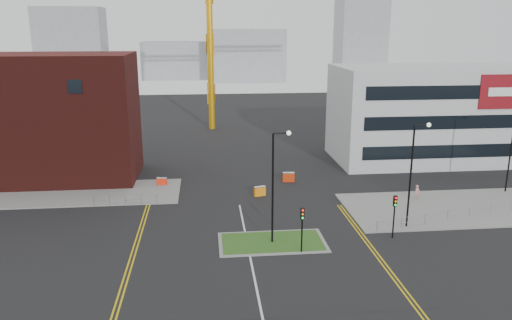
# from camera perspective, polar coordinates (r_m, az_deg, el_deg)

# --- Properties ---
(ground) EXTENTS (200.00, 200.00, 0.00)m
(ground) POSITION_cam_1_polar(r_m,az_deg,el_deg) (33.39, 0.23, -15.26)
(ground) COLOR black
(ground) RESTS_ON ground
(pavement_left) EXTENTS (28.00, 8.00, 0.12)m
(pavement_left) POSITION_cam_1_polar(r_m,az_deg,el_deg) (55.99, -23.20, -3.67)
(pavement_left) COLOR slate
(pavement_left) RESTS_ON ground
(pavement_right) EXTENTS (24.00, 10.00, 0.12)m
(pavement_right) POSITION_cam_1_polar(r_m,az_deg,el_deg) (52.25, 23.29, -4.97)
(pavement_right) COLOR slate
(pavement_right) RESTS_ON ground
(island_kerb) EXTENTS (8.60, 4.60, 0.08)m
(island_kerb) POSITION_cam_1_polar(r_m,az_deg,el_deg) (40.65, 1.86, -9.39)
(island_kerb) COLOR slate
(island_kerb) RESTS_ON ground
(grass_island) EXTENTS (8.00, 4.00, 0.12)m
(grass_island) POSITION_cam_1_polar(r_m,az_deg,el_deg) (40.64, 1.86, -9.36)
(grass_island) COLOR #2A4D19
(grass_island) RESTS_ON ground
(brick_building) EXTENTS (24.20, 10.07, 14.24)m
(brick_building) POSITION_cam_1_polar(r_m,az_deg,el_deg) (60.88, -24.92, 4.19)
(brick_building) COLOR #441411
(brick_building) RESTS_ON ground
(office_block) EXTENTS (25.00, 12.20, 12.00)m
(office_block) POSITION_cam_1_polar(r_m,az_deg,el_deg) (68.12, 19.57, 5.02)
(office_block) COLOR #B6B9BC
(office_block) RESTS_ON ground
(streetlamp_island) EXTENTS (1.46, 0.36, 9.18)m
(streetlamp_island) POSITION_cam_1_polar(r_m,az_deg,el_deg) (38.76, 2.25, -2.12)
(streetlamp_island) COLOR black
(streetlamp_island) RESTS_ON ground
(streetlamp_right_near) EXTENTS (1.46, 0.36, 9.18)m
(streetlamp_right_near) POSITION_cam_1_polar(r_m,az_deg,el_deg) (43.87, 17.59, -0.78)
(streetlamp_right_near) COLOR black
(streetlamp_right_near) RESTS_ON ground
(traffic_light_island) EXTENTS (0.28, 0.33, 3.65)m
(traffic_light_island) POSITION_cam_1_polar(r_m,az_deg,el_deg) (38.13, 5.30, -7.02)
(traffic_light_island) COLOR black
(traffic_light_island) RESTS_ON ground
(traffic_light_right) EXTENTS (0.28, 0.33, 3.65)m
(traffic_light_right) POSITION_cam_1_polar(r_m,az_deg,el_deg) (42.11, 15.57, -5.35)
(traffic_light_right) COLOR black
(traffic_light_right) RESTS_ON ground
(railing_left) EXTENTS (6.05, 0.05, 1.10)m
(railing_left) POSITION_cam_1_polar(r_m,az_deg,el_deg) (49.99, -14.70, -4.26)
(railing_left) COLOR gray
(railing_left) RESTS_ON ground
(railing_right) EXTENTS (19.05, 5.05, 1.10)m
(railing_right) POSITION_cam_1_polar(r_m,az_deg,el_deg) (49.26, 23.23, -5.26)
(railing_right) COLOR gray
(railing_right) RESTS_ON ground
(centre_line) EXTENTS (0.15, 30.00, 0.01)m
(centre_line) POSITION_cam_1_polar(r_m,az_deg,el_deg) (35.11, -0.12, -13.62)
(centre_line) COLOR silver
(centre_line) RESTS_ON ground
(yellow_left_a) EXTENTS (0.12, 24.00, 0.01)m
(yellow_left_a) POSITION_cam_1_polar(r_m,az_deg,el_deg) (42.58, -13.52, -8.70)
(yellow_left_a) COLOR gold
(yellow_left_a) RESTS_ON ground
(yellow_left_b) EXTENTS (0.12, 24.00, 0.01)m
(yellow_left_b) POSITION_cam_1_polar(r_m,az_deg,el_deg) (42.54, -13.12, -8.69)
(yellow_left_b) COLOR gold
(yellow_left_b) RESTS_ON ground
(yellow_right_a) EXTENTS (0.12, 20.00, 0.01)m
(yellow_right_a) POSITION_cam_1_polar(r_m,az_deg,el_deg) (40.53, 12.98, -9.92)
(yellow_right_a) COLOR gold
(yellow_right_a) RESTS_ON ground
(yellow_right_b) EXTENTS (0.12, 20.00, 0.01)m
(yellow_right_b) POSITION_cam_1_polar(r_m,az_deg,el_deg) (40.63, 13.39, -9.88)
(yellow_right_b) COLOR gold
(yellow_right_b) RESTS_ON ground
(skyline_a) EXTENTS (18.00, 12.00, 22.00)m
(skyline_a) POSITION_cam_1_polar(r_m,az_deg,el_deg) (153.29, -20.26, 11.96)
(skyline_a) COLOR gray
(skyline_a) RESTS_ON ground
(skyline_b) EXTENTS (24.00, 12.00, 16.00)m
(skyline_b) POSITION_cam_1_polar(r_m,az_deg,el_deg) (159.44, -1.18, 11.86)
(skyline_b) COLOR gray
(skyline_b) RESTS_ON ground
(skyline_c) EXTENTS (14.00, 12.00, 28.00)m
(skyline_c) POSITION_cam_1_polar(r_m,az_deg,el_deg) (161.03, 11.85, 13.73)
(skyline_c) COLOR gray
(skyline_c) RESTS_ON ground
(skyline_d) EXTENTS (30.00, 12.00, 12.00)m
(skyline_d) POSITION_cam_1_polar(r_m,az_deg,el_deg) (169.08, -7.67, 11.24)
(skyline_d) COLOR gray
(skyline_d) RESTS_ON ground
(pedestrian) EXTENTS (0.71, 0.61, 1.65)m
(pedestrian) POSITION_cam_1_polar(r_m,az_deg,el_deg) (52.15, 17.93, -3.61)
(pedestrian) COLOR tan
(pedestrian) RESTS_ON ground
(barrier_left) EXTENTS (1.12, 0.58, 0.90)m
(barrier_left) POSITION_cam_1_polar(r_m,az_deg,el_deg) (55.36, -10.71, -2.41)
(barrier_left) COLOR #F92C0D
(barrier_left) RESTS_ON ground
(barrier_mid) EXTENTS (1.25, 0.71, 1.00)m
(barrier_mid) POSITION_cam_1_polar(r_m,az_deg,el_deg) (51.17, 0.43, -3.54)
(barrier_mid) COLOR orange
(barrier_mid) RESTS_ON ground
(barrier_right) EXTENTS (1.31, 0.50, 1.08)m
(barrier_right) POSITION_cam_1_polar(r_m,az_deg,el_deg) (55.85, 3.74, -1.91)
(barrier_right) COLOR red
(barrier_right) RESTS_ON ground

